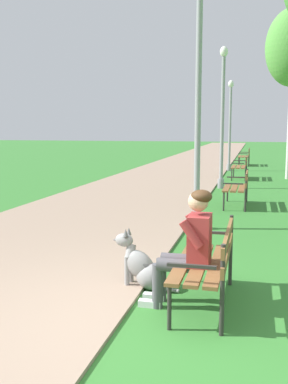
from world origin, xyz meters
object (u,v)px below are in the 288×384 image
(park_bench_near, at_px, (210,258))
(park_bench_far, at_px, (241,165))
(person_seated_on_near_bench, at_px, (189,244))
(dog_grey, at_px, (143,267))
(lamp_post_mid, at_px, (222,116))
(park_bench_mid, at_px, (239,185))
(lamp_post_far, at_px, (230,124))
(lamp_post_near, at_px, (198,104))
(park_bench_furthest, at_px, (245,155))

(park_bench_near, relative_size, park_bench_far, 1.00)
(park_bench_near, relative_size, person_seated_on_near_bench, 1.20)
(dog_grey, xyz_separation_m, lamp_post_mid, (0.21, 9.23, 1.96))
(park_bench_mid, distance_m, person_seated_on_near_bench, 6.43)
(park_bench_near, xyz_separation_m, lamp_post_far, (-0.69, 15.56, 1.51))
(dog_grey, bearing_deg, lamp_post_far, 89.58)
(dog_grey, height_order, lamp_post_mid, lamp_post_mid)
(park_bench_far, height_order, lamp_post_near, lamp_post_near)
(person_seated_on_near_bench, height_order, lamp_post_mid, lamp_post_mid)
(lamp_post_near, distance_m, lamp_post_mid, 5.90)
(park_bench_mid, relative_size, lamp_post_near, 0.34)
(lamp_post_mid, bearing_deg, person_seated_on_near_bench, -87.71)
(park_bench_near, height_order, park_bench_mid, same)
(park_bench_mid, height_order, park_bench_far, same)
(park_bench_mid, xyz_separation_m, dog_grey, (-0.87, -6.00, -0.25))
(dog_grey, bearing_deg, lamp_post_mid, 88.68)
(park_bench_furthest, height_order, lamp_post_far, lamp_post_far)
(dog_grey, bearing_deg, park_bench_near, -21.82)
(lamp_post_near, relative_size, lamp_post_mid, 1.04)
(park_bench_far, bearing_deg, park_bench_near, -89.67)
(lamp_post_far, bearing_deg, lamp_post_near, -89.57)
(park_bench_far, height_order, lamp_post_mid, lamp_post_mid)
(park_bench_furthest, height_order, dog_grey, park_bench_furthest)
(park_bench_mid, xyz_separation_m, park_bench_far, (-0.13, 6.06, 0.00))
(lamp_post_far, bearing_deg, person_seated_on_near_bench, -88.22)
(lamp_post_near, bearing_deg, park_bench_far, 86.49)
(park_bench_near, relative_size, dog_grey, 1.80)
(person_seated_on_near_bench, bearing_deg, park_bench_furthest, 89.58)
(park_bench_near, distance_m, lamp_post_mid, 9.72)
(park_bench_far, relative_size, park_bench_furthest, 1.00)
(person_seated_on_near_bench, relative_size, lamp_post_mid, 0.29)
(person_seated_on_near_bench, relative_size, lamp_post_far, 0.32)
(park_bench_mid, relative_size, person_seated_on_near_bench, 1.20)
(park_bench_mid, xyz_separation_m, lamp_post_near, (-0.67, -2.67, 1.79))
(park_bench_mid, relative_size, lamp_post_mid, 0.35)
(park_bench_far, xyz_separation_m, lamp_post_mid, (-0.52, -2.83, 1.71))
(person_seated_on_near_bench, height_order, lamp_post_far, lamp_post_far)
(park_bench_near, height_order, lamp_post_far, lamp_post_far)
(park_bench_furthest, relative_size, lamp_post_far, 0.38)
(park_bench_mid, distance_m, dog_grey, 6.07)
(park_bench_mid, bearing_deg, park_bench_furthest, 90.61)
(park_bench_near, bearing_deg, lamp_post_near, 99.41)
(dog_grey, bearing_deg, park_bench_furthest, 87.70)
(park_bench_furthest, distance_m, lamp_post_near, 15.16)
(park_bench_furthest, bearing_deg, lamp_post_far, -101.26)
(person_seated_on_near_bench, relative_size, dog_grey, 1.50)
(park_bench_furthest, bearing_deg, lamp_post_near, -92.04)
(lamp_post_far, bearing_deg, dog_grey, -90.42)
(park_bench_mid, bearing_deg, lamp_post_mid, 101.49)
(park_bench_far, bearing_deg, dog_grey, -93.49)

